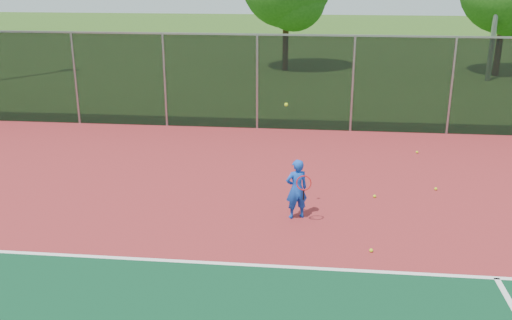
{
  "coord_description": "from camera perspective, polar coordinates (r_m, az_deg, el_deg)",
  "views": [
    {
      "loc": [
        -1.12,
        -5.82,
        4.98
      ],
      "look_at": [
        -2.28,
        5.0,
        1.3
      ],
      "focal_mm": 40.0,
      "sensor_mm": 36.0,
      "label": 1
    }
  ],
  "objects": [
    {
      "name": "practice_ball_5",
      "position": [
        14.04,
        17.54,
        -2.76
      ],
      "size": [
        0.07,
        0.07,
        0.07
      ],
      "primitive_type": "sphere",
      "color": "#C7E01A",
      "rests_on": "court_apron"
    },
    {
      "name": "fence_back",
      "position": [
        18.17,
        9.65,
        7.59
      ],
      "size": [
        30.0,
        0.06,
        3.03
      ],
      "color": "black",
      "rests_on": "court_apron"
    },
    {
      "name": "practice_ball_3",
      "position": [
        10.8,
        11.44,
        -8.85
      ],
      "size": [
        0.07,
        0.07,
        0.07
      ],
      "primitive_type": "sphere",
      "color": "#C7E01A",
      "rests_on": "court_apron"
    },
    {
      "name": "practice_ball_0",
      "position": [
        16.66,
        15.8,
        0.77
      ],
      "size": [
        0.07,
        0.07,
        0.07
      ],
      "primitive_type": "sphere",
      "color": "#C7E01A",
      "rests_on": "court_apron"
    },
    {
      "name": "tennis_player",
      "position": [
        11.76,
        4.09,
        -2.89
      ],
      "size": [
        0.59,
        0.64,
        2.42
      ],
      "color": "blue",
      "rests_on": "court_apron"
    },
    {
      "name": "practice_ball_7",
      "position": [
        13.24,
        11.77,
        -3.56
      ],
      "size": [
        0.07,
        0.07,
        0.07
      ],
      "primitive_type": "sphere",
      "color": "#C7E01A",
      "rests_on": "court_apron"
    },
    {
      "name": "court_apron",
      "position": [
        9.33,
        12.45,
        -13.99
      ],
      "size": [
        30.0,
        20.0,
        0.02
      ],
      "primitive_type": "cube",
      "color": "maroon",
      "rests_on": "ground"
    }
  ]
}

